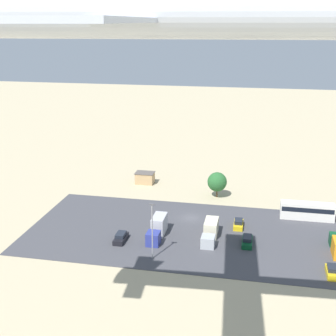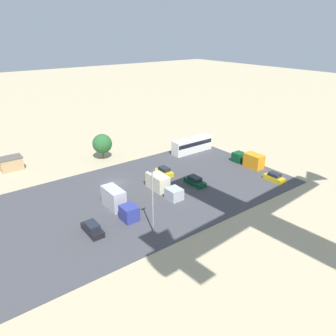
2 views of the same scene
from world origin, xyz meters
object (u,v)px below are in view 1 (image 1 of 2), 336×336
object	(u,v)px
shed_building	(145,178)
parked_car_2	(332,271)
parked_car_1	(238,224)
parked_truck_0	(158,228)
parked_car_3	(121,238)
parked_truck_2	(210,231)
parked_car_0	(247,241)
airplane	(146,12)
bus	(307,210)

from	to	relation	value
shed_building	parked_car_2	distance (m)	54.07
shed_building	parked_car_1	size ratio (longest dim) A/B	1.10
shed_building	parked_truck_0	xyz separation A→B (m)	(-9.63, 28.56, 0.23)
parked_car_3	parked_truck_2	bearing A→B (deg)	-164.30
parked_car_0	parked_truck_2	xyz separation A→B (m)	(6.78, -1.27, 0.66)
parked_car_0	parked_car_2	xyz separation A→B (m)	(-13.48, 8.10, -0.00)
parked_car_2	parked_car_3	world-z (taller)	parked_car_3
parked_car_2	parked_truck_0	size ratio (longest dim) A/B	0.47
parked_car_2	parked_truck_0	xyz separation A→B (m)	(29.94, -8.28, 0.90)
parked_car_0	shed_building	bearing A→B (deg)	-47.76
shed_building	parked_car_1	world-z (taller)	shed_building
parked_truck_0	airplane	bearing A→B (deg)	101.72
parked_truck_2	shed_building	bearing A→B (deg)	-54.89
parked_car_0	parked_truck_0	size ratio (longest dim) A/B	0.53
parked_car_0	parked_truck_2	distance (m)	6.93
parked_car_0	bus	bearing A→B (deg)	-129.13
airplane	parked_car_0	bearing A→B (deg)	164.12
bus	parked_car_3	world-z (taller)	bus
parked_car_0	parked_truck_2	size ratio (longest dim) A/B	0.53
parked_car_3	parked_truck_0	size ratio (longest dim) A/B	0.51
shed_building	parked_car_2	bearing A→B (deg)	137.05
parked_car_3	bus	bearing A→B (deg)	-153.24
shed_building	parked_car_3	world-z (taller)	shed_building
parked_truck_2	parked_car_3	bearing A→B (deg)	15.70
shed_building	parked_car_0	world-z (taller)	shed_building
bus	parked_truck_2	world-z (taller)	bus
shed_building	bus	world-z (taller)	bus
bus	parked_car_2	size ratio (longest dim) A/B	2.63
parked_truck_0	bus	bearing A→B (deg)	-153.68
parked_truck_0	parked_car_2	bearing A→B (deg)	164.55
bus	parked_car_1	distance (m)	14.97
parked_truck_2	parked_car_1	bearing A→B (deg)	-129.37
parked_car_2	airplane	distance (m)	53.72
parked_car_2	parked_car_1	bearing A→B (deg)	135.37
parked_car_2	parked_truck_0	bearing A→B (deg)	164.55
shed_building	airplane	world-z (taller)	airplane
parked_car_2	parked_car_3	xyz separation A→B (m)	(36.04, -4.93, 0.00)
parked_truck_0	shed_building	bearing A→B (deg)	-71.36
parked_car_1	airplane	bearing A→B (deg)	82.12
parked_car_3	airplane	bearing A→B (deg)	111.67
airplane	parked_car_1	bearing A→B (deg)	168.33
bus	airplane	size ratio (longest dim) A/B	0.25
bus	airplane	xyz separation A→B (m)	(19.67, 52.88, 37.01)
parked_truck_2	airplane	bearing A→B (deg)	87.78
shed_building	parked_truck_0	size ratio (longest dim) A/B	0.53
parked_car_1	parked_car_2	distance (m)	21.70
bus	parked_car_0	distance (m)	17.99
bus	parked_car_2	distance (m)	22.16
shed_building	parked_car_3	size ratio (longest dim) A/B	1.04
shed_building	airplane	xyz separation A→B (m)	(-17.75, 67.69, 37.52)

